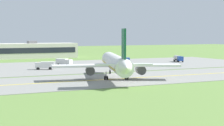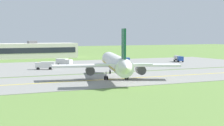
{
  "view_description": "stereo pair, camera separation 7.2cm",
  "coord_description": "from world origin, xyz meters",
  "px_view_note": "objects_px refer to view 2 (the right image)",
  "views": [
    {
      "loc": [
        -40.1,
        -88.45,
        11.64
      ],
      "look_at": [
        4.03,
        2.39,
        4.0
      ],
      "focal_mm": 62.7,
      "sensor_mm": 36.0,
      "label": 1
    },
    {
      "loc": [
        -40.03,
        -88.48,
        11.64
      ],
      "look_at": [
        4.03,
        2.39,
        4.0
      ],
      "focal_mm": 62.7,
      "sensor_mm": 36.0,
      "label": 2
    }
  ],
  "objects_px": {
    "airplane_lead": "(116,63)",
    "service_truck_fuel": "(64,62)",
    "service_truck_baggage": "(178,58)",
    "service_truck_pushback": "(124,61)",
    "service_truck_catering": "(45,65)"
  },
  "relations": [
    {
      "from": "airplane_lead",
      "to": "service_truck_fuel",
      "type": "height_order",
      "value": "airplane_lead"
    },
    {
      "from": "service_truck_baggage",
      "to": "service_truck_pushback",
      "type": "relative_size",
      "value": 0.95
    },
    {
      "from": "service_truck_catering",
      "to": "service_truck_pushback",
      "type": "height_order",
      "value": "service_truck_catering"
    },
    {
      "from": "service_truck_catering",
      "to": "service_truck_fuel",
      "type": "bearing_deg",
      "value": 48.02
    },
    {
      "from": "airplane_lead",
      "to": "service_truck_baggage",
      "type": "relative_size",
      "value": 6.1
    },
    {
      "from": "airplane_lead",
      "to": "service_truck_pushback",
      "type": "distance_m",
      "value": 50.91
    },
    {
      "from": "airplane_lead",
      "to": "service_truck_pushback",
      "type": "relative_size",
      "value": 5.79
    },
    {
      "from": "service_truck_fuel",
      "to": "airplane_lead",
      "type": "bearing_deg",
      "value": -92.08
    },
    {
      "from": "service_truck_baggage",
      "to": "service_truck_fuel",
      "type": "height_order",
      "value": "service_truck_baggage"
    },
    {
      "from": "service_truck_pushback",
      "to": "service_truck_fuel",
      "type": "bearing_deg",
      "value": 177.52
    },
    {
      "from": "service_truck_baggage",
      "to": "service_truck_catering",
      "type": "relative_size",
      "value": 0.99
    },
    {
      "from": "airplane_lead",
      "to": "service_truck_catering",
      "type": "height_order",
      "value": "airplane_lead"
    },
    {
      "from": "service_truck_baggage",
      "to": "service_truck_catering",
      "type": "bearing_deg",
      "value": -170.94
    },
    {
      "from": "service_truck_pushback",
      "to": "service_truck_baggage",
      "type": "bearing_deg",
      "value": -2.73
    },
    {
      "from": "service_truck_catering",
      "to": "service_truck_pushback",
      "type": "distance_m",
      "value": 35.72
    }
  ]
}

